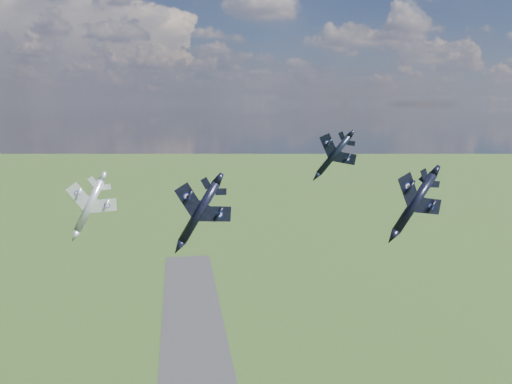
{
  "coord_description": "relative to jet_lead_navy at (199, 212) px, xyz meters",
  "views": [
    {
      "loc": [
        -4.87,
        -66.25,
        97.95
      ],
      "look_at": [
        7.99,
        15.0,
        83.46
      ],
      "focal_mm": 35.0,
      "sensor_mm": 36.0,
      "label": 1
    }
  ],
  "objects": [
    {
      "name": "jet_lead_navy",
      "position": [
        0.0,
        0.0,
        0.0
      ],
      "size": [
        12.23,
        16.29,
        8.57
      ],
      "primitive_type": null,
      "rotation": [
        0.0,
        0.55,
        0.07
      ],
      "color": "black"
    },
    {
      "name": "jet_right_navy",
      "position": [
        29.82,
        -16.07,
        3.79
      ],
      "size": [
        11.91,
        15.03,
        7.99
      ],
      "primitive_type": null,
      "rotation": [
        0.0,
        0.65,
        0.21
      ],
      "color": "black"
    },
    {
      "name": "jet_high_navy",
      "position": [
        26.68,
        11.72,
        7.91
      ],
      "size": [
        11.55,
        14.31,
        7.54
      ],
      "primitive_type": null,
      "rotation": [
        0.0,
        0.66,
        -0.25
      ],
      "color": "black"
    },
    {
      "name": "jet_left_silver",
      "position": [
        -18.28,
        4.92,
        0.73
      ],
      "size": [
        12.52,
        15.08,
        6.75
      ],
      "primitive_type": null,
      "rotation": [
        0.0,
        0.48,
        0.25
      ],
      "color": "#ACAEB7"
    }
  ]
}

